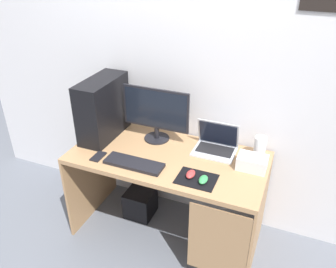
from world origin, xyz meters
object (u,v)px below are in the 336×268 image
object	(u,v)px
monitor	(156,113)
cell_phone	(98,156)
projector	(252,163)
mouse_left	(191,174)
laptop	(216,145)
keyboard	(134,163)
speaker	(260,147)
subwoofer	(140,203)
mouse_right	(203,180)
pc_tower	(103,108)

from	to	relation	value
monitor	cell_phone	distance (m)	0.53
projector	cell_phone	distance (m)	1.09
cell_phone	mouse_left	bearing A→B (deg)	2.44
laptop	keyboard	distance (m)	0.62
keyboard	cell_phone	distance (m)	0.29
projector	mouse_left	world-z (taller)	projector
monitor	keyboard	xyz separation A→B (m)	(0.00, -0.38, -0.22)
monitor	speaker	distance (m)	0.80
speaker	cell_phone	size ratio (longest dim) A/B	1.27
cell_phone	subwoofer	bearing A→B (deg)	63.47
mouse_left	subwoofer	distance (m)	0.89
projector	subwoofer	bearing A→B (deg)	178.13
speaker	mouse_left	bearing A→B (deg)	-132.23
speaker	keyboard	size ratio (longest dim) A/B	0.39
monitor	cell_phone	world-z (taller)	monitor
projector	cell_phone	bearing A→B (deg)	-164.96
speaker	mouse_left	size ratio (longest dim) A/B	1.72
subwoofer	speaker	bearing A→B (deg)	8.14
mouse_left	subwoofer	world-z (taller)	mouse_left
projector	laptop	bearing A→B (deg)	156.04
mouse_right	cell_phone	size ratio (longest dim) A/B	0.74
pc_tower	laptop	world-z (taller)	pc_tower
mouse_right	cell_phone	distance (m)	0.79
monitor	mouse_left	bearing A→B (deg)	-41.45
cell_phone	subwoofer	xyz separation A→B (m)	(0.16, 0.31, -0.63)
monitor	mouse_left	distance (m)	0.59
pc_tower	cell_phone	world-z (taller)	pc_tower
laptop	keyboard	size ratio (longest dim) A/B	0.73
mouse_right	subwoofer	xyz separation A→B (m)	(-0.63, 0.31, -0.65)
keyboard	subwoofer	bearing A→B (deg)	113.30
cell_phone	projector	bearing A→B (deg)	15.04
speaker	projector	xyz separation A→B (m)	(-0.02, -0.16, -0.03)
laptop	cell_phone	world-z (taller)	laptop
mouse_left	mouse_right	bearing A→B (deg)	-14.74
pc_tower	monitor	world-z (taller)	pc_tower
pc_tower	laptop	distance (m)	0.91
cell_phone	monitor	bearing A→B (deg)	54.28
pc_tower	laptop	bearing A→B (deg)	7.17
monitor	speaker	bearing A→B (deg)	3.52
speaker	subwoofer	distance (m)	1.16
monitor	speaker	world-z (taller)	monitor
laptop	speaker	world-z (taller)	laptop
projector	keyboard	size ratio (longest dim) A/B	0.48
laptop	subwoofer	size ratio (longest dim) A/B	1.30
monitor	projector	bearing A→B (deg)	-8.28
mouse_left	pc_tower	bearing A→B (deg)	161.64
monitor	subwoofer	distance (m)	0.87
laptop	mouse_right	bearing A→B (deg)	-85.32
speaker	subwoofer	bearing A→B (deg)	-171.86
laptop	mouse_left	world-z (taller)	laptop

